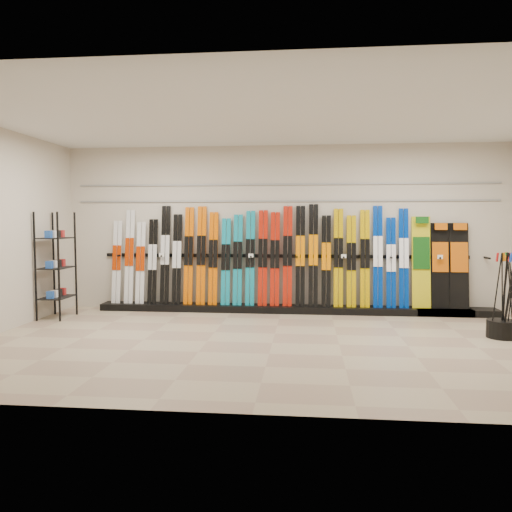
# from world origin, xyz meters

# --- Properties ---
(floor) EXTENTS (8.00, 8.00, 0.00)m
(floor) POSITION_xyz_m (0.00, 0.00, 0.00)
(floor) COLOR gray
(floor) RESTS_ON ground
(back_wall) EXTENTS (8.00, 0.00, 8.00)m
(back_wall) POSITION_xyz_m (0.00, 2.50, 1.50)
(back_wall) COLOR beige
(back_wall) RESTS_ON floor
(ceiling) EXTENTS (8.00, 8.00, 0.00)m
(ceiling) POSITION_xyz_m (0.00, 0.00, 3.00)
(ceiling) COLOR silver
(ceiling) RESTS_ON back_wall
(ski_rack_base) EXTENTS (8.00, 0.40, 0.12)m
(ski_rack_base) POSITION_xyz_m (0.22, 2.28, 0.06)
(ski_rack_base) COLOR black
(ski_rack_base) RESTS_ON floor
(skis) EXTENTS (5.38, 0.26, 1.82)m
(skis) POSITION_xyz_m (-0.42, 2.34, 0.96)
(skis) COLOR silver
(skis) RESTS_ON ski_rack_base
(snowboards) EXTENTS (0.96, 0.25, 1.60)m
(snowboards) POSITION_xyz_m (2.76, 2.36, 0.88)
(snowboards) COLOR gold
(snowboards) RESTS_ON ski_rack_base
(accessory_rack) EXTENTS (0.40, 0.60, 1.79)m
(accessory_rack) POSITION_xyz_m (-3.75, 1.39, 0.89)
(accessory_rack) COLOR black
(accessory_rack) RESTS_ON floor
(pole_bin) EXTENTS (0.40, 0.40, 0.25)m
(pole_bin) POSITION_xyz_m (3.18, 0.61, 0.12)
(pole_bin) COLOR black
(pole_bin) RESTS_ON floor
(ski_poles) EXTENTS (0.33, 0.36, 1.18)m
(ski_poles) POSITION_xyz_m (3.21, 0.59, 0.61)
(ski_poles) COLOR black
(ski_poles) RESTS_ON pole_bin
(slatwall_rail_0) EXTENTS (7.60, 0.02, 0.03)m
(slatwall_rail_0) POSITION_xyz_m (0.00, 2.48, 2.00)
(slatwall_rail_0) COLOR gray
(slatwall_rail_0) RESTS_ON back_wall
(slatwall_rail_1) EXTENTS (7.60, 0.02, 0.03)m
(slatwall_rail_1) POSITION_xyz_m (0.00, 2.48, 2.30)
(slatwall_rail_1) COLOR gray
(slatwall_rail_1) RESTS_ON back_wall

